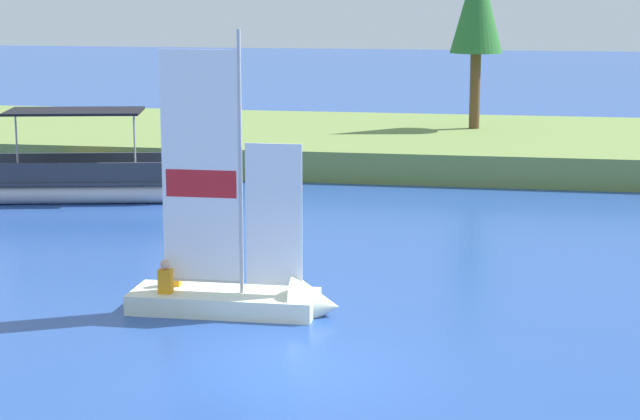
% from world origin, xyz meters
% --- Properties ---
extents(ground_plane, '(200.00, 200.00, 0.00)m').
position_xyz_m(ground_plane, '(0.00, 0.00, 0.00)').
color(ground_plane, '#234793').
extents(shore_bank, '(80.00, 12.37, 1.07)m').
position_xyz_m(shore_bank, '(0.00, 25.27, 0.53)').
color(shore_bank, olive).
rests_on(shore_bank, ground).
extents(shoreline_tree_left, '(2.04, 2.04, 6.79)m').
position_xyz_m(shoreline_tree_left, '(1.84, 26.55, 5.84)').
color(shoreline_tree_left, brown).
rests_on(shoreline_tree_left, shore_bank).
extents(wooden_dock, '(1.93, 4.90, 0.54)m').
position_xyz_m(wooden_dock, '(-11.05, 17.14, 0.27)').
color(wooden_dock, brown).
rests_on(wooden_dock, ground).
extents(sailboat, '(4.37, 1.44, 6.24)m').
position_xyz_m(sailboat, '(-1.58, 3.28, 0.46)').
color(sailboat, silver).
rests_on(sailboat, ground).
extents(pontoon_boat, '(6.49, 3.62, 2.81)m').
position_xyz_m(pontoon_boat, '(-10.08, 14.90, 0.68)').
color(pontoon_boat, '#B2B2B7').
rests_on(pontoon_boat, ground).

